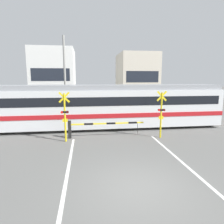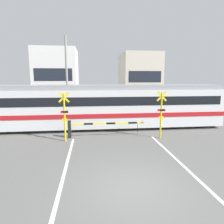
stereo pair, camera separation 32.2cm
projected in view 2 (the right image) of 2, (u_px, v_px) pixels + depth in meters
The scene contains 14 objects.
ground_plane at pixel (134, 188), 7.22m from camera, with size 160.00×160.00×0.00m, color #60605E.
rail_track_near at pixel (110, 129), 15.44m from camera, with size 50.00×0.10×0.08m.
rail_track_far at pixel (108, 125), 16.84m from camera, with size 50.00×0.10×0.08m.
road_stripe_left at pixel (63, 177), 8.02m from camera, with size 0.14×10.22×0.01m.
road_stripe_right at pixel (188, 170), 8.60m from camera, with size 0.14×10.22×0.01m.
commuter_train at pixel (93, 105), 15.70m from camera, with size 20.24×2.95×3.40m.
crossing_barrier_near at pixel (92, 126), 13.32m from camera, with size 5.09×0.20×1.18m.
crossing_barrier_far at pixel (121, 111), 19.31m from camera, with size 5.09×0.20×1.18m.
crossing_signal_left at pixel (65, 114), 12.32m from camera, with size 0.68×0.15×3.12m.
crossing_signal_right at pixel (161, 112), 13.00m from camera, with size 0.68×0.15×3.12m.
pedestrian at pixel (108, 107), 20.79m from camera, with size 0.38×0.22×1.64m.
building_left_of_street at pixel (57, 78), 28.63m from camera, with size 5.69×6.57×7.93m.
building_right_of_street at pixel (139, 79), 29.99m from camera, with size 5.31×6.57×7.49m.
utility_pole_streetside at pixel (67, 77), 20.63m from camera, with size 0.22×0.22×8.15m.
Camera 2 is at (-1.52, -6.53, 3.93)m, focal length 32.00 mm.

